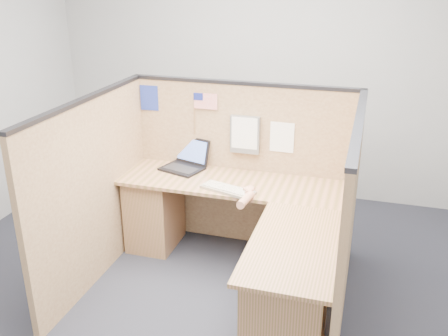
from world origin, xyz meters
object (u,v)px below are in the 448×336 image
(l_desk, at_px, (241,241))
(keyboard, at_px, (228,189))
(mouse, at_px, (250,191))
(laptop, at_px, (184,161))

(l_desk, bearing_deg, keyboard, 131.98)
(keyboard, bearing_deg, l_desk, -31.42)
(l_desk, relative_size, mouse, 19.88)
(laptop, bearing_deg, l_desk, -22.86)
(l_desk, xyz_separation_m, laptop, (-0.70, 0.59, 0.40))
(keyboard, height_order, mouse, mouse)
(laptop, xyz_separation_m, mouse, (0.71, -0.40, -0.04))
(l_desk, bearing_deg, laptop, 140.09)
(l_desk, relative_size, keyboard, 4.01)
(laptop, height_order, keyboard, laptop)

